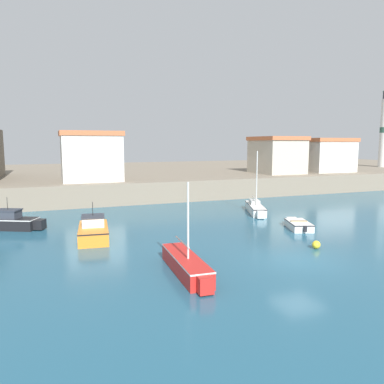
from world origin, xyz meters
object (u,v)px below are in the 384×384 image
object	(u,v)px
motorboat_orange_0	(93,230)
motorboat_black_5	(8,222)
mooring_buoy	(316,245)
sailboat_red_2	(187,264)
harbor_shed_mid_row	(326,155)
harbor_shed_far_end	(277,155)
sailboat_white_1	(255,208)
harbor_shed_near_wharf	(91,156)
dinghy_white_3	(298,225)

from	to	relation	value
motorboat_orange_0	motorboat_black_5	world-z (taller)	motorboat_orange_0
mooring_buoy	sailboat_red_2	bearing A→B (deg)	-171.87
sailboat_red_2	harbor_shed_mid_row	world-z (taller)	harbor_shed_mid_row
motorboat_black_5	harbor_shed_far_end	distance (m)	33.94
sailboat_white_1	mooring_buoy	distance (m)	11.63
motorboat_orange_0	sailboat_red_2	distance (m)	9.06
motorboat_black_5	harbor_shed_mid_row	xyz separation A→B (m)	(39.20, 12.59, 4.03)
sailboat_white_1	harbor_shed_far_end	xyz separation A→B (m)	(11.09, 13.52, 4.20)
harbor_shed_near_wharf	harbor_shed_far_end	xyz separation A→B (m)	(24.00, 1.84, -0.19)
motorboat_black_5	mooring_buoy	bearing A→B (deg)	-34.71
dinghy_white_3	harbor_shed_mid_row	bearing A→B (deg)	45.82
motorboat_orange_0	harbor_shed_mid_row	distance (m)	38.21
sailboat_white_1	dinghy_white_3	world-z (taller)	sailboat_white_1
sailboat_red_2	harbor_shed_mid_row	bearing A→B (deg)	40.61
motorboat_black_5	mooring_buoy	xyz separation A→B (m)	(17.54, -12.15, -0.30)
sailboat_red_2	motorboat_black_5	bearing A→B (deg)	123.67
motorboat_black_5	mooring_buoy	size ratio (longest dim) A/B	10.67
harbor_shed_mid_row	motorboat_black_5	bearing A→B (deg)	-162.20
harbor_shed_far_end	motorboat_black_5	bearing A→B (deg)	-157.83
harbor_shed_near_wharf	mooring_buoy	bearing A→B (deg)	-65.82
dinghy_white_3	harbor_shed_mid_row	distance (m)	28.18
motorboat_black_5	sailboat_white_1	bearing A→B (deg)	-2.30
mooring_buoy	motorboat_orange_0	bearing A→B (deg)	149.23
sailboat_white_1	motorboat_black_5	size ratio (longest dim) A/B	1.08
motorboat_orange_0	motorboat_black_5	size ratio (longest dim) A/B	1.02
harbor_shed_near_wharf	harbor_shed_far_end	bearing A→B (deg)	4.38
sailboat_red_2	mooring_buoy	bearing A→B (deg)	8.13
sailboat_red_2	mooring_buoy	size ratio (longest dim) A/B	11.59
dinghy_white_3	motorboat_black_5	distance (m)	21.12
mooring_buoy	harbor_shed_mid_row	world-z (taller)	harbor_shed_mid_row
motorboat_orange_0	mooring_buoy	xyz separation A→B (m)	(12.03, -7.16, -0.32)
harbor_shed_near_wharf	sailboat_white_1	bearing A→B (deg)	-42.16
sailboat_red_2	harbor_shed_far_end	distance (m)	34.57
dinghy_white_3	harbor_shed_near_wharf	size ratio (longest dim) A/B	0.56
motorboat_orange_0	dinghy_white_3	world-z (taller)	motorboat_orange_0
sailboat_white_1	sailboat_red_2	distance (m)	16.83
sailboat_white_1	harbor_shed_near_wharf	bearing A→B (deg)	137.84
motorboat_orange_0	dinghy_white_3	size ratio (longest dim) A/B	1.50
motorboat_orange_0	harbor_shed_near_wharf	distance (m)	16.52
dinghy_white_3	harbor_shed_mid_row	size ratio (longest dim) A/B	0.52
harbor_shed_mid_row	sailboat_white_1	bearing A→B (deg)	-144.95
motorboat_black_5	harbor_shed_far_end	bearing A→B (deg)	22.17
sailboat_red_2	motorboat_black_5	xyz separation A→B (m)	(-8.91, 13.38, 0.09)
harbor_shed_near_wharf	harbor_shed_mid_row	world-z (taller)	harbor_shed_near_wharf
sailboat_white_1	mooring_buoy	bearing A→B (deg)	-102.76
motorboat_black_5	harbor_shed_near_wharf	bearing A→B (deg)	56.50
mooring_buoy	harbor_shed_far_end	size ratio (longest dim) A/B	0.07
dinghy_white_3	sailboat_red_2	bearing A→B (deg)	-151.14
motorboat_orange_0	mooring_buoy	bearing A→B (deg)	-30.77
motorboat_orange_0	sailboat_white_1	size ratio (longest dim) A/B	0.95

